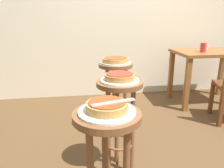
{
  "coord_description": "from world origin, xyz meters",
  "views": [
    {
      "loc": [
        -0.84,
        -1.76,
        1.21
      ],
      "look_at": [
        -0.58,
        -0.05,
        0.68
      ],
      "focal_mm": 35.65,
      "sensor_mm": 36.0,
      "label": 1
    }
  ],
  "objects_px": {
    "stool_foreground": "(107,151)",
    "pizza_leftside": "(116,60)",
    "pizza_foreground": "(107,106)",
    "serving_plate_leftside": "(116,63)",
    "stool_leftside": "(116,84)",
    "serving_plate_foreground": "(107,112)",
    "condiment_shaker": "(207,47)",
    "stool_middle": "(119,109)",
    "serving_plate_middle": "(120,80)",
    "cup_near_edge": "(203,48)",
    "pizza_server_knife": "(114,102)",
    "dining_table": "(208,61)",
    "pizza_middle": "(120,77)"
  },
  "relations": [
    {
      "from": "stool_foreground",
      "to": "pizza_leftside",
      "type": "height_order",
      "value": "pizza_leftside"
    },
    {
      "from": "pizza_foreground",
      "to": "serving_plate_leftside",
      "type": "relative_size",
      "value": 0.69
    },
    {
      "from": "stool_leftside",
      "to": "pizza_leftside",
      "type": "xyz_separation_m",
      "value": [
        0.0,
        -0.0,
        0.25
      ]
    },
    {
      "from": "serving_plate_foreground",
      "to": "condiment_shaker",
      "type": "relative_size",
      "value": 3.36
    },
    {
      "from": "stool_middle",
      "to": "serving_plate_middle",
      "type": "relative_size",
      "value": 2.68
    },
    {
      "from": "cup_near_edge",
      "to": "stool_foreground",
      "type": "bearing_deg",
      "value": -130.86
    },
    {
      "from": "serving_plate_middle",
      "to": "stool_leftside",
      "type": "distance_m",
      "value": 0.67
    },
    {
      "from": "serving_plate_foreground",
      "to": "condiment_shaker",
      "type": "xyz_separation_m",
      "value": [
        1.65,
        1.9,
        0.03
      ]
    },
    {
      "from": "pizza_foreground",
      "to": "serving_plate_leftside",
      "type": "height_order",
      "value": "pizza_foreground"
    },
    {
      "from": "cup_near_edge",
      "to": "condiment_shaker",
      "type": "relative_size",
      "value": 1.47
    },
    {
      "from": "serving_plate_middle",
      "to": "pizza_server_knife",
      "type": "xyz_separation_m",
      "value": [
        -0.13,
        -0.55,
        0.06
      ]
    },
    {
      "from": "stool_middle",
      "to": "condiment_shaker",
      "type": "distance_m",
      "value": 2.03
    },
    {
      "from": "condiment_shaker",
      "to": "dining_table",
      "type": "bearing_deg",
      "value": -87.36
    },
    {
      "from": "pizza_server_knife",
      "to": "cup_near_edge",
      "type": "bearing_deg",
      "value": 35.7
    },
    {
      "from": "serving_plate_leftside",
      "to": "cup_near_edge",
      "type": "bearing_deg",
      "value": 24.61
    },
    {
      "from": "stool_foreground",
      "to": "stool_leftside",
      "type": "xyz_separation_m",
      "value": [
        0.24,
        1.16,
        0.0
      ]
    },
    {
      "from": "pizza_leftside",
      "to": "dining_table",
      "type": "bearing_deg",
      "value": 25.4
    },
    {
      "from": "stool_leftside",
      "to": "pizza_server_knife",
      "type": "distance_m",
      "value": 1.23
    },
    {
      "from": "serving_plate_middle",
      "to": "dining_table",
      "type": "bearing_deg",
      "value": 41.04
    },
    {
      "from": "serving_plate_foreground",
      "to": "pizza_foreground",
      "type": "xyz_separation_m",
      "value": [
        -0.0,
        0.0,
        0.03
      ]
    },
    {
      "from": "condiment_shaker",
      "to": "pizza_server_knife",
      "type": "bearing_deg",
      "value": -130.16
    },
    {
      "from": "serving_plate_leftside",
      "to": "pizza_leftside",
      "type": "bearing_deg",
      "value": 0.0
    },
    {
      "from": "serving_plate_middle",
      "to": "pizza_leftside",
      "type": "height_order",
      "value": "pizza_leftside"
    },
    {
      "from": "cup_near_edge",
      "to": "pizza_foreground",
      "type": "bearing_deg",
      "value": -130.86
    },
    {
      "from": "stool_foreground",
      "to": "pizza_server_knife",
      "type": "relative_size",
      "value": 3.45
    },
    {
      "from": "serving_plate_middle",
      "to": "pizza_middle",
      "type": "distance_m",
      "value": 0.03
    },
    {
      "from": "pizza_leftside",
      "to": "condiment_shaker",
      "type": "height_order",
      "value": "condiment_shaker"
    },
    {
      "from": "serving_plate_leftside",
      "to": "dining_table",
      "type": "height_order",
      "value": "serving_plate_leftside"
    },
    {
      "from": "stool_leftside",
      "to": "dining_table",
      "type": "bearing_deg",
      "value": 25.4
    },
    {
      "from": "dining_table",
      "to": "cup_near_edge",
      "type": "height_order",
      "value": "cup_near_edge"
    },
    {
      "from": "pizza_leftside",
      "to": "stool_leftside",
      "type": "bearing_deg",
      "value": 135.0
    },
    {
      "from": "pizza_leftside",
      "to": "serving_plate_foreground",
      "type": "bearing_deg",
      "value": -101.52
    },
    {
      "from": "pizza_middle",
      "to": "serving_plate_leftside",
      "type": "relative_size",
      "value": 0.73
    },
    {
      "from": "stool_foreground",
      "to": "pizza_server_knife",
      "type": "xyz_separation_m",
      "value": [
        0.03,
        -0.02,
        0.28
      ]
    },
    {
      "from": "pizza_middle",
      "to": "pizza_leftside",
      "type": "height_order",
      "value": "same"
    },
    {
      "from": "stool_leftside",
      "to": "serving_plate_leftside",
      "type": "relative_size",
      "value": 2.53
    },
    {
      "from": "pizza_foreground",
      "to": "serving_plate_middle",
      "type": "relative_size",
      "value": 0.73
    },
    {
      "from": "pizza_foreground",
      "to": "stool_leftside",
      "type": "relative_size",
      "value": 0.27
    },
    {
      "from": "stool_foreground",
      "to": "cup_near_edge",
      "type": "relative_size",
      "value": 6.11
    },
    {
      "from": "serving_plate_middle",
      "to": "dining_table",
      "type": "xyz_separation_m",
      "value": [
        1.49,
        1.3,
        -0.15
      ]
    },
    {
      "from": "serving_plate_leftside",
      "to": "condiment_shaker",
      "type": "distance_m",
      "value": 1.59
    },
    {
      "from": "stool_leftside",
      "to": "stool_middle",
      "type": "bearing_deg",
      "value": -96.83
    },
    {
      "from": "serving_plate_middle",
      "to": "pizza_middle",
      "type": "bearing_deg",
      "value": 180.0
    },
    {
      "from": "serving_plate_middle",
      "to": "cup_near_edge",
      "type": "relative_size",
      "value": 2.28
    },
    {
      "from": "pizza_server_knife",
      "to": "stool_leftside",
      "type": "bearing_deg",
      "value": 65.75
    },
    {
      "from": "stool_foreground",
      "to": "pizza_leftside",
      "type": "bearing_deg",
      "value": 78.48
    },
    {
      "from": "serving_plate_leftside",
      "to": "pizza_leftside",
      "type": "height_order",
      "value": "pizza_leftside"
    },
    {
      "from": "pizza_foreground",
      "to": "pizza_leftside",
      "type": "height_order",
      "value": "same"
    },
    {
      "from": "stool_middle",
      "to": "dining_table",
      "type": "height_order",
      "value": "stool_middle"
    },
    {
      "from": "pizza_foreground",
      "to": "pizza_leftside",
      "type": "xyz_separation_m",
      "value": [
        0.24,
        1.16,
        0.0
      ]
    }
  ]
}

